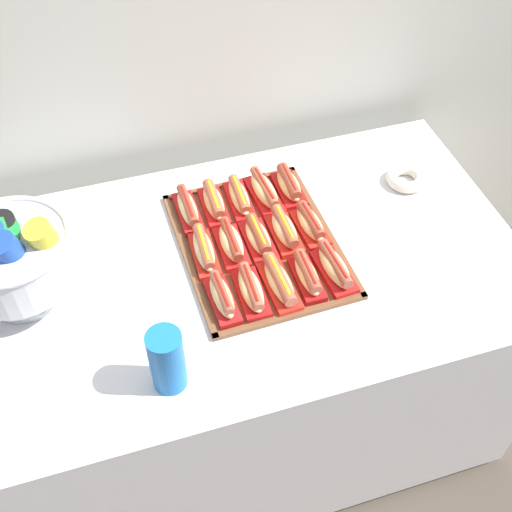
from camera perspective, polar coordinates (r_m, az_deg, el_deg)
The scene contains 21 objects.
ground_plane at distance 2.38m, azimuth -1.66°, elevation -13.60°, with size 10.00×10.00×0.00m, color #4C4238.
buffet_table at distance 2.02m, azimuth -1.92°, elevation -8.01°, with size 1.56×0.87×0.79m.
serving_tray at distance 1.77m, azimuth 0.19°, elevation 0.99°, with size 0.42×0.53×0.01m.
hot_dog_0 at distance 1.62m, azimuth -2.96°, elevation -3.58°, with size 0.06×0.16×0.06m.
hot_dog_1 at distance 1.63m, azimuth -0.44°, elevation -2.98°, with size 0.07×0.16×0.06m.
hot_dog_2 at distance 1.65m, azimuth 2.04°, elevation -2.30°, with size 0.07×0.18×0.06m.
hot_dog_3 at distance 1.67m, azimuth 4.47°, elevation -1.65°, with size 0.06×0.15×0.06m.
hot_dog_4 at distance 1.69m, azimuth 6.83°, elevation -1.00°, with size 0.08×0.17×0.06m.
hot_dog_5 at distance 1.72m, azimuth -4.54°, elevation 0.49°, with size 0.07×0.17×0.06m.
hot_dog_6 at distance 1.73m, azimuth -2.16°, elevation 1.11°, with size 0.07×0.16×0.06m.
hot_dog_7 at distance 1.75m, azimuth 0.19°, elevation 1.63°, with size 0.07×0.16×0.06m.
hot_dog_8 at distance 1.77m, azimuth 2.49°, elevation 2.26°, with size 0.07×0.16×0.06m.
hot_dog_9 at distance 1.79m, azimuth 4.75°, elevation 2.77°, with size 0.07×0.16×0.06m.
hot_dog_10 at distance 1.84m, azimuth -5.93°, elevation 4.09°, with size 0.06×0.17×0.06m.
hot_dog_11 at distance 1.85m, azimuth -3.68°, elevation 4.65°, with size 0.07×0.16×0.06m.
hot_dog_12 at distance 1.86m, azimuth -1.46°, elevation 5.10°, with size 0.06×0.17×0.06m.
hot_dog_13 at distance 1.88m, azimuth 0.73°, elevation 5.66°, with size 0.08×0.18×0.06m.
hot_dog_14 at distance 1.90m, azimuth 2.89°, elevation 6.15°, with size 0.07×0.15×0.06m.
punch_bowl at distance 1.66m, azimuth -20.33°, elevation 0.02°, with size 0.30×0.30×0.26m.
cup_stack at distance 1.46m, azimuth -7.73°, elevation -8.96°, with size 0.08×0.08×0.17m.
donut at distance 2.00m, azimuth 12.93°, elevation 6.60°, with size 0.12×0.12×0.03m.
Camera 1 is at (-0.27, -1.10, 2.09)m, focal length 46.06 mm.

